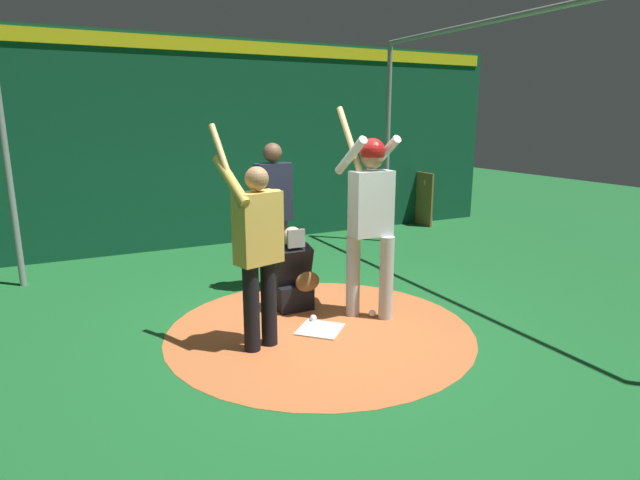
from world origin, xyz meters
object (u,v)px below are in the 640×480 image
at_px(catcher, 293,277).
at_px(home_plate, 320,329).
at_px(batter, 370,210).
at_px(bat_rack, 422,200).
at_px(baseball_0, 372,313).
at_px(umpire, 274,209).
at_px(baseball_1, 313,318).
at_px(visitor, 258,246).

bearing_deg(catcher, home_plate, -0.13).
relative_size(batter, bat_rack, 2.13).
relative_size(catcher, baseball_0, 12.90).
bearing_deg(home_plate, baseball_0, 95.97).
bearing_deg(catcher, umpire, 174.24).
distance_m(baseball_0, baseball_1, 0.66).
height_order(catcher, umpire, umpire).
height_order(batter, baseball_0, batter).
bearing_deg(batter, baseball_1, -101.23).
relative_size(home_plate, visitor, 0.20).
height_order(visitor, bat_rack, visitor).
height_order(home_plate, baseball_1, baseball_1).
height_order(home_plate, umpire, umpire).
bearing_deg(home_plate, umpire, 176.98).
height_order(catcher, baseball_1, catcher).
xyz_separation_m(home_plate, baseball_0, (-0.07, 0.67, 0.03)).
bearing_deg(catcher, bat_rack, 127.36).
bearing_deg(umpire, visitor, -26.56).
bearing_deg(baseball_1, baseball_0, 75.85).
bearing_deg(batter, catcher, -132.15).
bearing_deg(catcher, batter, 47.85).
bearing_deg(home_plate, batter, 99.76).
height_order(catcher, bat_rack, bat_rack).
xyz_separation_m(visitor, baseball_1, (-0.33, 0.72, -0.95)).
xyz_separation_m(catcher, baseball_1, (0.46, 0.03, -0.33)).
distance_m(batter, bat_rack, 5.31).
height_order(batter, umpire, batter).
xyz_separation_m(batter, catcher, (-0.58, -0.64, -0.81)).
bearing_deg(visitor, home_plate, 82.77).
distance_m(umpire, baseball_0, 1.78).
xyz_separation_m(umpire, baseball_0, (1.35, 0.60, -0.99)).
bearing_deg(baseball_0, batter, -143.08).
relative_size(bat_rack, baseball_1, 14.20).
height_order(catcher, visitor, visitor).
xyz_separation_m(bat_rack, baseball_0, (3.87, -3.59, -0.45)).
bearing_deg(umpire, baseball_0, 23.93).
height_order(batter, baseball_1, batter).
distance_m(umpire, baseball_1, 1.55).
bearing_deg(visitor, bat_rack, 113.65).
bearing_deg(visitor, baseball_0, 81.58).
xyz_separation_m(home_plate, baseball_1, (-0.23, 0.03, 0.03)).
height_order(home_plate, catcher, catcher).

